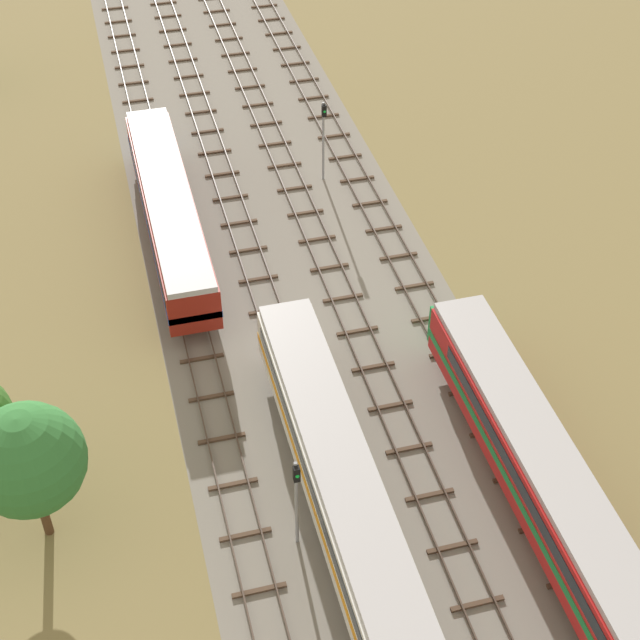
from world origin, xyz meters
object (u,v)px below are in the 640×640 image
object	(u,v)px
signal_post_near	(324,132)
diesel_railcar_centre_nearest	(535,461)
signal_post_nearest	(296,494)
passenger_coach_left_near	(341,482)
diesel_railcar_far_left_mid	(169,210)

from	to	relation	value
signal_post_near	diesel_railcar_centre_nearest	bearing A→B (deg)	-85.63
diesel_railcar_centre_nearest	signal_post_near	size ratio (longest dim) A/B	3.52
signal_post_nearest	signal_post_near	xyz separation A→B (m)	(8.83, 28.63, 0.26)
diesel_railcar_centre_nearest	signal_post_nearest	xyz separation A→B (m)	(-11.04, 0.30, 0.81)
diesel_railcar_centre_nearest	passenger_coach_left_near	xyz separation A→B (m)	(-8.83, 1.04, 0.02)
passenger_coach_left_near	signal_post_near	xyz separation A→B (m)	(6.62, 27.88, 1.05)
signal_post_near	signal_post_nearest	bearing A→B (deg)	-107.15
diesel_railcar_far_left_mid	signal_post_near	xyz separation A→B (m)	(11.04, 4.77, 1.07)
passenger_coach_left_near	signal_post_near	size ratio (longest dim) A/B	3.78
passenger_coach_left_near	diesel_railcar_far_left_mid	size ratio (longest dim) A/B	1.07
signal_post_nearest	signal_post_near	distance (m)	29.96
diesel_railcar_far_left_mid	signal_post_near	bearing A→B (deg)	23.36
passenger_coach_left_near	signal_post_near	world-z (taller)	signal_post_near
diesel_railcar_far_left_mid	signal_post_near	distance (m)	12.07
diesel_railcar_centre_nearest	diesel_railcar_far_left_mid	bearing A→B (deg)	118.74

